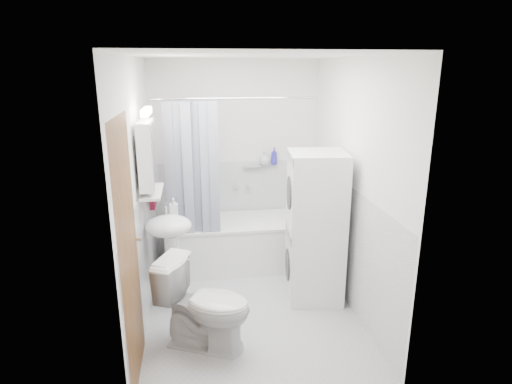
{
  "coord_description": "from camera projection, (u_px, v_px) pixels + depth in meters",
  "views": [
    {
      "loc": [
        -0.49,
        -3.78,
        2.3
      ],
      "look_at": [
        0.09,
        0.15,
        1.14
      ],
      "focal_mm": 30.0,
      "sensor_mm": 36.0,
      "label": 1
    }
  ],
  "objects": [
    {
      "name": "floor",
      "position": [
        250.0,
        305.0,
        4.31
      ],
      "size": [
        2.6,
        2.6,
        0.0
      ],
      "primitive_type": "plane",
      "color": "#B6B6BB",
      "rests_on": "ground"
    },
    {
      "name": "room_walls",
      "position": [
        249.0,
        161.0,
        3.89
      ],
      "size": [
        2.6,
        2.6,
        2.6
      ],
      "color": "white",
      "rests_on": "ground"
    },
    {
      "name": "wainscot",
      "position": [
        246.0,
        239.0,
        4.42
      ],
      "size": [
        1.98,
        2.58,
        2.58
      ],
      "color": "white",
      "rests_on": "ground"
    },
    {
      "name": "door",
      "position": [
        139.0,
        239.0,
        3.37
      ],
      "size": [
        0.05,
        2.0,
        2.0
      ],
      "color": "brown",
      "rests_on": "ground"
    },
    {
      "name": "bathtub",
      "position": [
        235.0,
        241.0,
        5.08
      ],
      "size": [
        1.51,
        0.71,
        0.57
      ],
      "color": "white",
      "rests_on": "ground"
    },
    {
      "name": "tub_spout",
      "position": [
        248.0,
        186.0,
        5.26
      ],
      "size": [
        0.04,
        0.12,
        0.04
      ],
      "primitive_type": "cylinder",
      "rotation": [
        1.57,
        0.0,
        0.0
      ],
      "color": "silver",
      "rests_on": "room_walls"
    },
    {
      "name": "curtain_rod",
      "position": [
        236.0,
        98.0,
        4.33
      ],
      "size": [
        1.69,
        0.02,
        0.02
      ],
      "primitive_type": "cylinder",
      "rotation": [
        0.0,
        1.57,
        0.0
      ],
      "color": "silver",
      "rests_on": "room_walls"
    },
    {
      "name": "shower_curtain",
      "position": [
        192.0,
        172.0,
        4.48
      ],
      "size": [
        0.55,
        0.02,
        1.45
      ],
      "color": "#16244D",
      "rests_on": "curtain_rod"
    },
    {
      "name": "sink",
      "position": [
        170.0,
        240.0,
        4.11
      ],
      "size": [
        0.44,
        0.37,
        1.04
      ],
      "color": "white",
      "rests_on": "ground"
    },
    {
      "name": "medicine_cabinet",
      "position": [
        148.0,
        153.0,
        3.84
      ],
      "size": [
        0.13,
        0.5,
        0.71
      ],
      "color": "white",
      "rests_on": "room_walls"
    },
    {
      "name": "shelf",
      "position": [
        152.0,
        192.0,
        3.94
      ],
      "size": [
        0.18,
        0.54,
        0.02
      ],
      "primitive_type": "cube",
      "color": "silver",
      "rests_on": "room_walls"
    },
    {
      "name": "shower_caddy",
      "position": [
        252.0,
        166.0,
        5.19
      ],
      "size": [
        0.22,
        0.06,
        0.02
      ],
      "primitive_type": "cube",
      "color": "silver",
      "rests_on": "room_walls"
    },
    {
      "name": "towel",
      "position": [
        151.0,
        170.0,
        4.42
      ],
      "size": [
        0.07,
        0.32,
        0.76
      ],
      "color": "maroon",
      "rests_on": "room_walls"
    },
    {
      "name": "washer_dryer",
      "position": [
        315.0,
        227.0,
        4.27
      ],
      "size": [
        0.6,
        0.6,
        1.53
      ],
      "rotation": [
        0.0,
        0.0,
        -0.11
      ],
      "color": "white",
      "rests_on": "ground"
    },
    {
      "name": "toilet",
      "position": [
        205.0,
        305.0,
        3.58
      ],
      "size": [
        0.9,
        0.72,
        0.77
      ],
      "primitive_type": "imported",
      "rotation": [
        0.0,
        0.0,
        1.15
      ],
      "color": "white",
      "rests_on": "ground"
    },
    {
      "name": "soap_pump",
      "position": [
        174.0,
        211.0,
        4.18
      ],
      "size": [
        0.08,
        0.17,
        0.08
      ],
      "primitive_type": "imported",
      "color": "gray",
      "rests_on": "sink"
    },
    {
      "name": "shelf_bottle",
      "position": [
        150.0,
        191.0,
        3.78
      ],
      "size": [
        0.07,
        0.18,
        0.07
      ],
      "primitive_type": "imported",
      "color": "gray",
      "rests_on": "shelf"
    },
    {
      "name": "shelf_cup",
      "position": [
        153.0,
        182.0,
        4.04
      ],
      "size": [
        0.1,
        0.09,
        0.1
      ],
      "primitive_type": "imported",
      "color": "gray",
      "rests_on": "shelf"
    },
    {
      "name": "shampoo_a",
      "position": [
        264.0,
        160.0,
        5.19
      ],
      "size": [
        0.13,
        0.17,
        0.13
      ],
      "primitive_type": "imported",
      "color": "gray",
      "rests_on": "shower_caddy"
    },
    {
      "name": "shampoo_b",
      "position": [
        274.0,
        161.0,
        5.21
      ],
      "size": [
        0.08,
        0.21,
        0.08
      ],
      "primitive_type": "imported",
      "color": "#2D28A2",
      "rests_on": "shower_caddy"
    }
  ]
}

